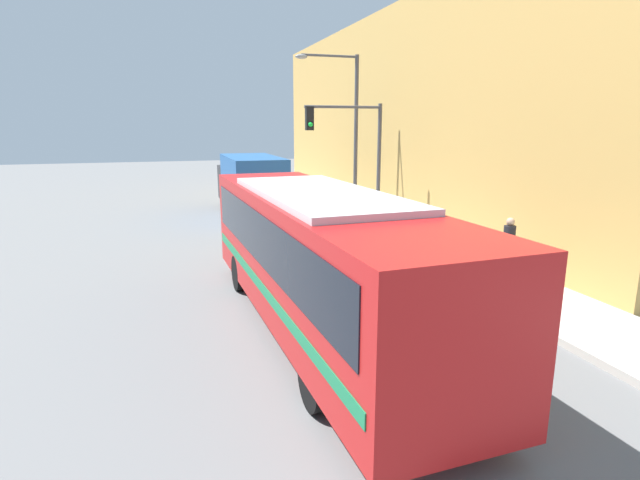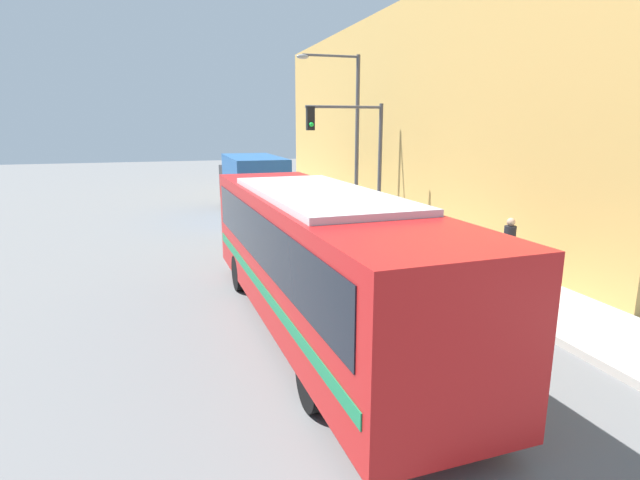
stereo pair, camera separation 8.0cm
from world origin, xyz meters
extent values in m
plane|color=slate|center=(0.00, 0.00, 0.00)|extent=(120.00, 120.00, 0.00)
cube|color=#B7B2A8|center=(5.85, 20.00, 0.09)|extent=(2.70, 70.00, 0.18)
cube|color=tan|center=(10.20, 17.02, 5.01)|extent=(6.00, 32.04, 10.02)
cube|color=red|center=(-0.19, 2.82, 1.77)|extent=(3.01, 11.27, 2.69)
cube|color=black|center=(-0.19, 2.82, 2.26)|extent=(3.02, 10.38, 1.12)
cube|color=#197F4C|center=(-0.19, 2.82, 1.18)|extent=(3.03, 10.82, 0.24)
cube|color=silver|center=(-0.19, 2.82, 3.17)|extent=(2.61, 6.23, 0.16)
cylinder|color=black|center=(0.83, 6.33, 0.50)|extent=(0.32, 1.02, 1.01)
cylinder|color=black|center=(-1.48, 6.24, 0.50)|extent=(0.32, 1.02, 1.01)
cylinder|color=black|center=(1.08, -0.21, 0.50)|extent=(0.32, 1.02, 1.01)
cylinder|color=black|center=(-1.23, -0.29, 0.50)|extent=(0.32, 1.02, 1.01)
cube|color=#265999|center=(0.89, 17.12, 1.78)|extent=(2.44, 5.86, 2.66)
cube|color=#262628|center=(0.89, 21.19, 1.39)|extent=(2.31, 2.28, 1.88)
cylinder|color=black|center=(-0.18, 20.78, 0.45)|extent=(0.25, 0.90, 0.90)
cylinder|color=black|center=(-0.18, 16.02, 0.45)|extent=(0.25, 0.90, 0.90)
cylinder|color=#999999|center=(5.10, 2.74, 0.49)|extent=(0.26, 0.26, 0.63)
sphere|color=#999999|center=(5.10, 2.74, 0.89)|extent=(0.25, 0.25, 0.25)
cylinder|color=#999999|center=(5.10, 2.60, 0.53)|extent=(0.12, 0.16, 0.12)
cylinder|color=#47474C|center=(5.25, 11.72, 2.82)|extent=(0.16, 0.16, 5.28)
cylinder|color=#47474C|center=(3.65, 11.72, 5.31)|extent=(3.20, 0.11, 0.11)
cube|color=black|center=(2.25, 11.72, 4.86)|extent=(0.30, 0.24, 0.90)
sphere|color=#19D83F|center=(2.25, 11.58, 4.64)|extent=(0.18, 0.18, 0.18)
cylinder|color=#47474C|center=(5.10, 10.16, 0.78)|extent=(0.06, 0.06, 1.20)
cylinder|color=#4C4C51|center=(5.10, 10.16, 1.49)|extent=(0.14, 0.14, 0.22)
cylinder|color=#47474C|center=(5.35, 14.60, 3.93)|extent=(0.18, 0.18, 7.51)
cylinder|color=#47474C|center=(4.05, 14.60, 7.59)|extent=(2.60, 0.11, 0.11)
ellipsoid|color=gray|center=(2.75, 14.60, 7.51)|extent=(0.56, 0.28, 0.20)
cylinder|color=#47382D|center=(6.09, 4.31, 0.62)|extent=(0.28, 0.28, 0.88)
cylinder|color=black|center=(6.09, 4.31, 1.42)|extent=(0.34, 0.34, 0.73)
sphere|color=tan|center=(6.09, 4.31, 1.91)|extent=(0.24, 0.24, 0.24)
camera|label=1|loc=(-3.41, -7.46, 4.64)|focal=28.00mm
camera|label=2|loc=(-3.33, -7.48, 4.64)|focal=28.00mm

